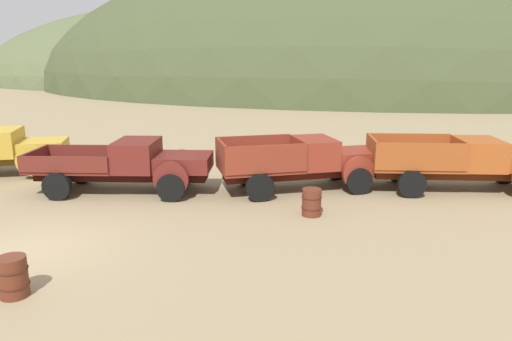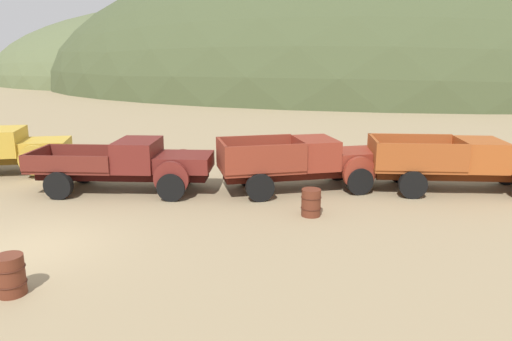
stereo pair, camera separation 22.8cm
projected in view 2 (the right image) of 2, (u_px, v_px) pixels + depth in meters
ground_plane at (30, 248)px, 12.51m from camera, size 300.00×300.00×0.00m
hill_far_left at (199, 79)px, 88.59m from camera, size 70.82×62.22×25.53m
hill_center at (395, 85)px, 71.79m from camera, size 100.60×67.88×38.37m
truck_faded_yellow at (3, 150)px, 19.84m from camera, size 6.25×3.60×2.16m
truck_oxblood at (136, 165)px, 17.35m from camera, size 6.43×2.51×1.89m
truck_rust_red at (311, 162)px, 17.63m from camera, size 6.19×3.62×1.91m
truck_oxide_orange at (473, 163)px, 17.40m from camera, size 6.52×2.36×1.91m
oil_drum_spare at (311, 203)px, 14.89m from camera, size 0.63×0.63×0.85m
oil_drum_by_truck at (10, 275)px, 10.05m from camera, size 0.63×0.63×0.87m
bush_between_trucks at (326, 162)px, 21.26m from camera, size 0.96×1.01×0.77m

